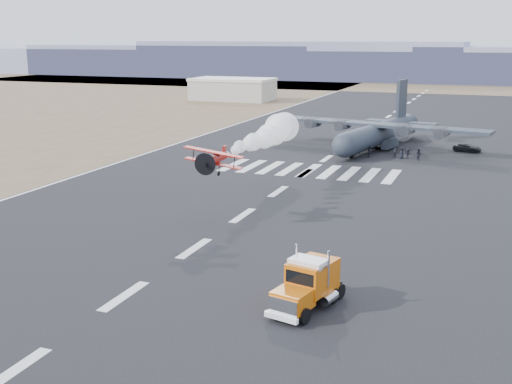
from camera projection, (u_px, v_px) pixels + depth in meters
The scene contains 21 objects.
ground at pixel (124, 296), 48.34m from camera, with size 500.00×500.00×0.00m, color black.
scrub_far at pixel (434, 85), 257.32m from camera, with size 500.00×80.00×0.00m, color brown.
runway_markings at pixel (326, 159), 102.85m from camera, with size 60.00×260.00×0.01m, color silver, non-canonical shape.
ridge_seg_a at pixel (73, 60), 350.27m from camera, with size 150.00×50.00×13.00m, color gray.
ridge_seg_b at pixel (179, 60), 327.62m from camera, with size 150.00×50.00×15.00m, color gray.
ridge_seg_c at pixel (301, 60), 304.98m from camera, with size 150.00×50.00×17.00m, color gray.
ridge_seg_d at pixel (442, 66), 283.05m from camera, with size 150.00×50.00×13.00m, color gray.
hangar_left at pixel (233, 89), 197.21m from camera, with size 24.50×14.50×6.70m.
semi_truck at pixel (308, 283), 46.01m from camera, with size 4.22×8.40×3.69m.
aerobatic_biplane at pixel (214, 159), 66.44m from camera, with size 6.39×5.73×2.81m.
smoke_trail at pixel (275, 131), 85.41m from camera, with size 4.03×24.71×4.03m.
transport_aircraft at pixel (379, 132), 112.02m from camera, with size 39.04×31.97×11.31m.
support_vehicle at pixel (467, 148), 108.95m from camera, with size 2.16×4.68×1.30m, color black.
crew_a at pixel (359, 150), 105.52m from camera, with size 0.68×0.56×1.87m, color black.
crew_b at pixel (419, 154), 101.46m from camera, with size 0.87×0.54×1.79m, color black.
crew_c at pixel (408, 153), 103.05m from camera, with size 1.05×0.49×1.62m, color black.
crew_d at pixel (355, 153), 103.30m from camera, with size 1.02×0.52×1.73m, color black.
crew_e at pixel (401, 153), 102.68m from camera, with size 0.87×0.54×1.78m, color black.
crew_f at pixel (357, 148), 107.07m from camera, with size 1.66×0.54×1.79m, color black.
crew_g at pixel (395, 152), 103.59m from camera, with size 0.61×0.50×1.68m, color black.
crew_h at pixel (370, 152), 103.79m from camera, with size 0.89×0.55×1.82m, color black.
Camera 1 is at (25.32, -38.65, 19.04)m, focal length 45.00 mm.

